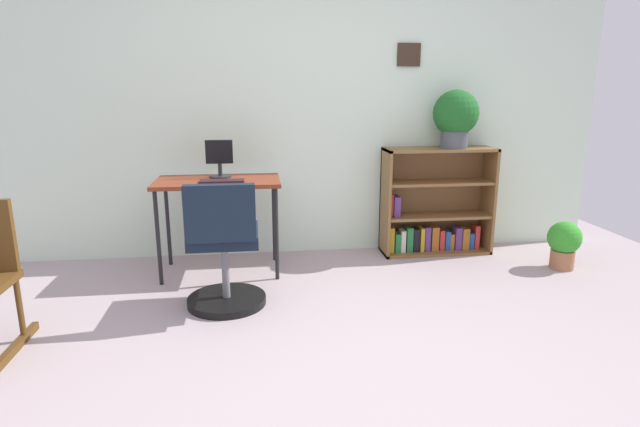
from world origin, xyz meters
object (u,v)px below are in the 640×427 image
object	(u,v)px
monitor	(220,160)
potted_plant_floor	(564,243)
office_chair	(224,254)
bookshelf_low	(433,208)
desk	(218,189)
keyboard	(222,181)
potted_plant_on_shelf	(456,116)

from	to	relation	value
monitor	potted_plant_floor	xyz separation A→B (m)	(2.68, -0.38, -0.66)
office_chair	potted_plant_floor	xyz separation A→B (m)	(2.63, 0.42, -0.15)
office_chair	bookshelf_low	world-z (taller)	bookshelf_low
desk	bookshelf_low	xyz separation A→B (m)	(1.82, 0.29, -0.27)
monitor	keyboard	distance (m)	0.26
potted_plant_on_shelf	potted_plant_floor	bearing A→B (deg)	-34.80
monitor	bookshelf_low	size ratio (longest dim) A/B	0.31
monitor	potted_plant_floor	size ratio (longest dim) A/B	0.75
desk	monitor	world-z (taller)	monitor
office_chair	monitor	bearing A→B (deg)	93.85
monitor	office_chair	distance (m)	0.95
bookshelf_low	potted_plant_on_shelf	world-z (taller)	potted_plant_on_shelf
potted_plant_floor	office_chair	bearing A→B (deg)	-170.95
office_chair	bookshelf_low	bearing A→B (deg)	29.63
potted_plant_on_shelf	office_chair	bearing A→B (deg)	-153.40
keyboard	potted_plant_on_shelf	world-z (taller)	potted_plant_on_shelf
desk	bookshelf_low	world-z (taller)	bookshelf_low
keyboard	desk	bearing A→B (deg)	107.45
desk	potted_plant_floor	distance (m)	2.75
desk	keyboard	size ratio (longest dim) A/B	2.90
keyboard	potted_plant_on_shelf	bearing A→B (deg)	10.81
desk	keyboard	world-z (taller)	keyboard
keyboard	bookshelf_low	xyz separation A→B (m)	(1.78, 0.42, -0.35)
office_chair	potted_plant_floor	bearing A→B (deg)	9.05
keyboard	potted_plant_floor	size ratio (longest dim) A/B	0.83
office_chair	keyboard	bearing A→B (deg)	92.89
desk	potted_plant_on_shelf	bearing A→B (deg)	7.00
desk	potted_plant_floor	xyz separation A→B (m)	(2.69, -0.28, -0.45)
keyboard	potted_plant_floor	distance (m)	2.71
potted_plant_on_shelf	desk	bearing A→B (deg)	-173.00
keyboard	office_chair	world-z (taller)	office_chair
desk	keyboard	bearing A→B (deg)	-72.55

